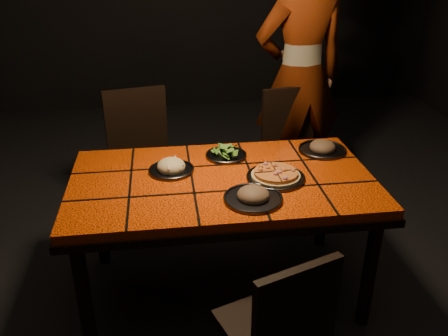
{
  "coord_description": "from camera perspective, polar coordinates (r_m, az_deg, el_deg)",
  "views": [
    {
      "loc": [
        -0.29,
        -2.21,
        1.9
      ],
      "look_at": [
        0.01,
        -0.03,
        0.82
      ],
      "focal_mm": 38.0,
      "sensor_mm": 36.0,
      "label": 1
    }
  ],
  "objects": [
    {
      "name": "plate_mushroom_b",
      "position": [
        2.87,
        11.76,
        2.45
      ],
      "size": [
        0.28,
        0.28,
        0.09
      ],
      "color": "#3E3E44",
      "rests_on": "dining_table"
    },
    {
      "name": "dining_table",
      "position": [
        2.55,
        -0.22,
        -2.72
      ],
      "size": [
        1.62,
        0.92,
        0.75
      ],
      "color": "#FF4908",
      "rests_on": "ground"
    },
    {
      "name": "chair_far_right",
      "position": [
        3.52,
        8.34,
        2.92
      ],
      "size": [
        0.49,
        0.49,
        0.93
      ],
      "rotation": [
        0.0,
        0.0,
        0.19
      ],
      "color": "black",
      "rests_on": "ground"
    },
    {
      "name": "room_shell",
      "position": [
        2.27,
        -0.26,
        15.95
      ],
      "size": [
        6.04,
        7.04,
        3.08
      ],
      "color": "black",
      "rests_on": "ground"
    },
    {
      "name": "plate_pizza",
      "position": [
        2.5,
        6.23,
        -0.95
      ],
      "size": [
        0.31,
        0.31,
        0.04
      ],
      "color": "#3E3E44",
      "rests_on": "dining_table"
    },
    {
      "name": "plate_mushroom_a",
      "position": [
        2.29,
        3.53,
        -3.32
      ],
      "size": [
        0.29,
        0.29,
        0.1
      ],
      "color": "#3E3E44",
      "rests_on": "dining_table"
    },
    {
      "name": "chair_far_left",
      "position": [
        3.39,
        -9.95,
        2.22
      ],
      "size": [
        0.52,
        0.52,
        0.96
      ],
      "rotation": [
        0.0,
        0.0,
        0.21
      ],
      "color": "black",
      "rests_on": "ground"
    },
    {
      "name": "plate_pasta",
      "position": [
        2.58,
        -6.36,
        0.02
      ],
      "size": [
        0.25,
        0.25,
        0.08
      ],
      "color": "#3E3E44",
      "rests_on": "dining_table"
    },
    {
      "name": "diner",
      "position": [
        3.62,
        9.1,
        10.77
      ],
      "size": [
        0.76,
        0.55,
        1.92
      ],
      "primitive_type": "imported",
      "rotation": [
        0.0,
        0.0,
        3.27
      ],
      "color": "brown",
      "rests_on": "ground"
    },
    {
      "name": "plate_salad",
      "position": [
        2.74,
        0.26,
        1.85
      ],
      "size": [
        0.24,
        0.24,
        0.07
      ],
      "color": "#3E3E44",
      "rests_on": "dining_table"
    },
    {
      "name": "chair_near",
      "position": [
        2.04,
        6.83,
        -18.32
      ],
      "size": [
        0.48,
        0.48,
        0.83
      ],
      "rotation": [
        0.0,
        0.0,
        3.49
      ],
      "color": "black",
      "rests_on": "ground"
    }
  ]
}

